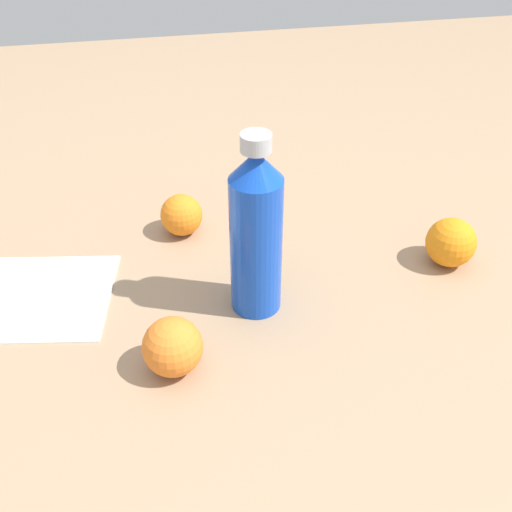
{
  "coord_description": "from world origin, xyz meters",
  "views": [
    {
      "loc": [
        0.57,
        -0.16,
        0.55
      ],
      "look_at": [
        -0.03,
        -0.04,
        0.08
      ],
      "focal_mm": 42.74,
      "sensor_mm": 36.0,
      "label": 1
    }
  ],
  "objects_px": {
    "orange_0": "(173,347)",
    "orange_1": "(451,242)",
    "water_bottle": "(256,232)",
    "orange_2": "(181,215)",
    "folded_napkin": "(44,296)"
  },
  "relations": [
    {
      "from": "water_bottle",
      "to": "orange_0",
      "type": "bearing_deg",
      "value": -98.59
    },
    {
      "from": "water_bottle",
      "to": "orange_0",
      "type": "xyz_separation_m",
      "value": [
        0.09,
        -0.12,
        -0.08
      ]
    },
    {
      "from": "water_bottle",
      "to": "orange_0",
      "type": "relative_size",
      "value": 3.48
    },
    {
      "from": "orange_2",
      "to": "orange_1",
      "type": "bearing_deg",
      "value": 67.75
    },
    {
      "from": "orange_0",
      "to": "folded_napkin",
      "type": "relative_size",
      "value": 0.4
    },
    {
      "from": "water_bottle",
      "to": "orange_1",
      "type": "distance_m",
      "value": 0.3
    },
    {
      "from": "orange_2",
      "to": "folded_napkin",
      "type": "distance_m",
      "value": 0.23
    },
    {
      "from": "folded_napkin",
      "to": "orange_0",
      "type": "bearing_deg",
      "value": 45.08
    },
    {
      "from": "water_bottle",
      "to": "folded_napkin",
      "type": "distance_m",
      "value": 0.31
    },
    {
      "from": "orange_0",
      "to": "folded_napkin",
      "type": "distance_m",
      "value": 0.23
    },
    {
      "from": "orange_0",
      "to": "orange_2",
      "type": "relative_size",
      "value": 1.11
    },
    {
      "from": "orange_1",
      "to": "folded_napkin",
      "type": "xyz_separation_m",
      "value": [
        -0.03,
        -0.57,
        -0.03
      ]
    },
    {
      "from": "orange_0",
      "to": "orange_1",
      "type": "distance_m",
      "value": 0.43
    },
    {
      "from": "orange_1",
      "to": "folded_napkin",
      "type": "height_order",
      "value": "orange_1"
    },
    {
      "from": "water_bottle",
      "to": "orange_1",
      "type": "height_order",
      "value": "water_bottle"
    }
  ]
}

